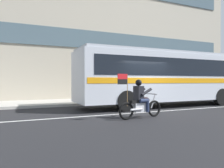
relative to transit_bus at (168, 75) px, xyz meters
The scene contains 7 objects.
ground_plane 3.27m from the transit_bus, 153.44° to the right, with size 60.00×60.00×0.00m, color black.
sidewalk_curb 4.92m from the transit_bus, 121.43° to the left, with size 28.00×3.80×0.15m, color #B7B2A8.
lane_center_stripe 3.53m from the transit_bus, 143.08° to the right, with size 26.60×0.14×0.01m, color silver.
office_building_facade 8.31m from the transit_bus, 111.07° to the left, with size 28.00×0.89×13.76m.
transit_bus is the anchor object (origin of this frame).
motorcycle_with_rider 5.12m from the transit_bus, 141.22° to the right, with size 2.18×0.69×1.78m.
fire_hydrant 3.23m from the transit_bus, 79.71° to the left, with size 0.22×0.30×0.75m.
Camera 1 is at (-6.06, -9.36, 1.50)m, focal length 34.48 mm.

